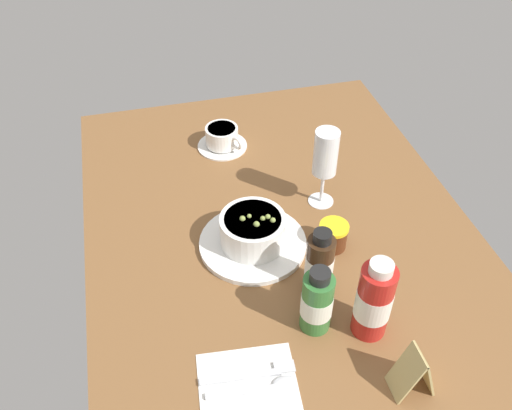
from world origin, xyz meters
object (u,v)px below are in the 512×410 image
at_px(jam_jar, 333,236).
at_px(sauce_bottle_brown, 319,263).
at_px(cutlery_setting, 250,382).
at_px(wine_glass, 325,156).
at_px(porridge_bowl, 253,233).
at_px(sauce_bottle_red, 374,301).
at_px(sauce_bottle_green, 317,302).
at_px(coffee_cup, 222,138).
at_px(menu_card, 415,371).

height_order(jam_jar, sauce_bottle_brown, sauce_bottle_brown).
relative_size(cutlery_setting, wine_glass, 0.93).
xyz_separation_m(porridge_bowl, sauce_bottle_red, (0.26, 0.15, 0.04)).
distance_m(jam_jar, sauce_bottle_green, 0.21).
bearing_deg(coffee_cup, porridge_bowl, -1.35).
relative_size(sauce_bottle_red, sauce_bottle_brown, 1.18).
distance_m(coffee_cup, sauce_bottle_red, 0.64).
distance_m(jam_jar, sauce_bottle_red, 0.22).
xyz_separation_m(cutlery_setting, sauce_bottle_brown, (-0.17, 0.18, 0.06)).
bearing_deg(jam_jar, porridge_bowl, -104.62).
height_order(sauce_bottle_red, menu_card, sauce_bottle_red).
height_order(sauce_bottle_red, sauce_bottle_green, sauce_bottle_red).
height_order(cutlery_setting, menu_card, menu_card).
height_order(wine_glass, sauce_bottle_brown, wine_glass).
bearing_deg(sauce_bottle_green, coffee_cup, -174.78).
bearing_deg(porridge_bowl, sauce_bottle_brown, 34.53).
height_order(sauce_bottle_red, sauce_bottle_brown, sauce_bottle_red).
height_order(wine_glass, sauce_bottle_red, wine_glass).
height_order(porridge_bowl, sauce_bottle_brown, sauce_bottle_brown).
bearing_deg(coffee_cup, cutlery_setting, -7.58).
distance_m(coffee_cup, jam_jar, 0.44).
relative_size(porridge_bowl, jam_jar, 3.68).
bearing_deg(cutlery_setting, sauce_bottle_green, 121.59).
xyz_separation_m(coffee_cup, jam_jar, (0.41, 0.15, 0.00)).
distance_m(coffee_cup, menu_card, 0.77).
bearing_deg(wine_glass, jam_jar, -9.66).
xyz_separation_m(sauce_bottle_red, menu_card, (0.13, 0.02, -0.03)).
xyz_separation_m(jam_jar, menu_card, (0.34, 0.01, 0.02)).
xyz_separation_m(wine_glass, sauce_bottle_red, (0.36, -0.03, -0.05)).
height_order(jam_jar, menu_card, menu_card).
bearing_deg(menu_card, wine_glass, 178.82).
height_order(cutlery_setting, sauce_bottle_green, sauce_bottle_green).
bearing_deg(cutlery_setting, menu_card, 74.58).
bearing_deg(wine_glass, sauce_bottle_brown, -20.87).
xyz_separation_m(porridge_bowl, cutlery_setting, (0.31, -0.08, -0.03)).
distance_m(sauce_bottle_red, sauce_bottle_brown, 0.13).
bearing_deg(wine_glass, sauce_bottle_green, -21.11).
bearing_deg(menu_card, sauce_bottle_brown, -161.67).
bearing_deg(porridge_bowl, sauce_bottle_red, 31.06).
relative_size(sauce_bottle_red, sauce_bottle_green, 1.21).
xyz_separation_m(coffee_cup, menu_card, (0.75, 0.17, 0.02)).
height_order(coffee_cup, sauce_bottle_brown, sauce_bottle_brown).
bearing_deg(jam_jar, sauce_bottle_red, -2.18).
distance_m(porridge_bowl, jam_jar, 0.17).
height_order(porridge_bowl, coffee_cup, porridge_bowl).
height_order(cutlery_setting, coffee_cup, coffee_cup).
relative_size(cutlery_setting, sauce_bottle_brown, 1.20).
xyz_separation_m(wine_glass, sauce_bottle_green, (0.32, -0.12, -0.06)).
relative_size(sauce_bottle_red, menu_card, 1.77).
xyz_separation_m(porridge_bowl, sauce_bottle_brown, (0.14, 0.10, 0.03)).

